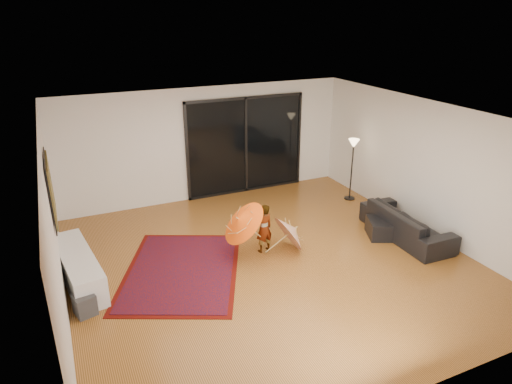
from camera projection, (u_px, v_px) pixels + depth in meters
floor at (270, 262)px, 8.42m from camera, size 7.00×7.00×0.00m
ceiling at (272, 117)px, 7.41m from camera, size 7.00×7.00×0.00m
wall_back at (207, 144)px, 10.87m from camera, size 7.00×0.00×7.00m
wall_front at (413, 305)px, 4.96m from camera, size 7.00×0.00×7.00m
wall_left at (54, 232)px, 6.57m from camera, size 0.00×7.00×7.00m
wall_right at (426, 167)px, 9.25m from camera, size 0.00×7.00×7.00m
sliding_door at (246, 145)px, 11.28m from camera, size 3.06×0.07×2.40m
painting at (51, 189)px, 7.32m from camera, size 0.04×1.28×1.08m
media_console at (79, 268)px, 7.69m from camera, size 0.74×2.01×0.55m
speaker at (85, 305)px, 6.92m from camera, size 0.36×0.36×0.33m
persian_rug at (182, 270)px, 8.12m from camera, size 2.92×3.30×0.02m
sofa at (406, 223)px, 9.23m from camera, size 0.89×2.12×0.61m
ottoman at (384, 228)px, 9.31m from camera, size 0.82×0.82×0.36m
floor_lamp at (353, 152)px, 10.77m from camera, size 0.26×0.26×1.51m
child at (264, 228)px, 8.62m from camera, size 0.39×0.29×0.97m
parasol_orange at (238, 223)px, 8.27m from camera, size 0.77×0.91×0.90m
parasol_white at (296, 225)px, 8.71m from camera, size 0.57×0.79×0.91m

